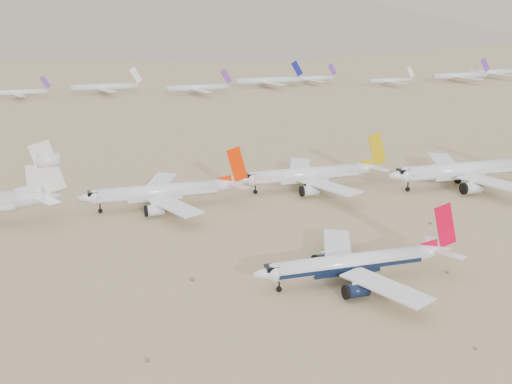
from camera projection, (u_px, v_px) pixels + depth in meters
ground at (350, 290)px, 133.25m from camera, size 7000.00×7000.00×0.00m
main_airliner at (357, 263)px, 136.16m from camera, size 44.49×43.46×15.70m
row2_navy_widebody at (467, 170)px, 205.45m from camera, size 53.38×52.19×18.99m
row2_gold_tail at (312, 174)px, 202.53m from camera, size 47.77×46.72×17.01m
row2_orange_tail at (164, 192)px, 184.67m from camera, size 46.58×45.56×16.61m
distant_storage_row at (161, 86)px, 407.41m from camera, size 549.79×61.88×15.44m
desert_scrub at (426, 375)px, 102.63m from camera, size 261.14×121.67×0.63m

